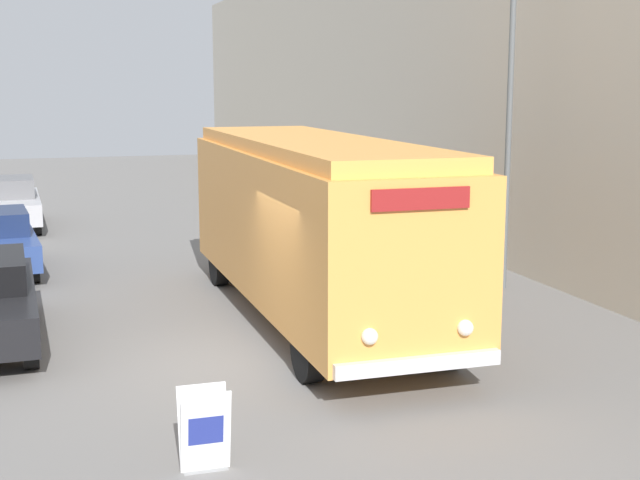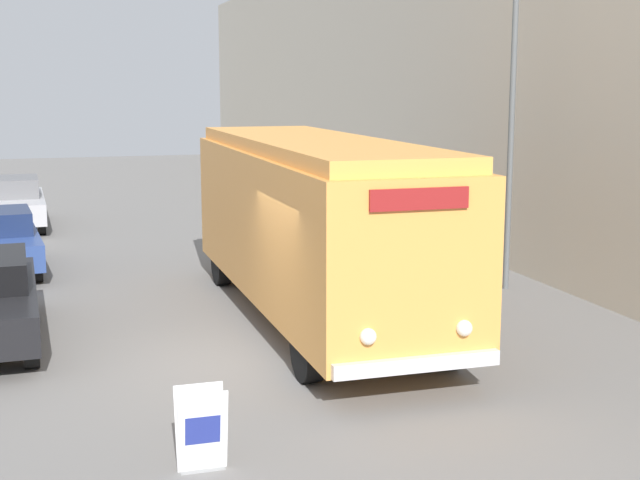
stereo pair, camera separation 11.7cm
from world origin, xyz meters
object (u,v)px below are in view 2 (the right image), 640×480
at_px(sign_board, 201,430).
at_px(parked_car_far, 10,202).
at_px(vintage_bus, 314,219).
at_px(streetlamp, 514,64).

relative_size(sign_board, parked_car_far, 0.21).
xyz_separation_m(vintage_bus, sign_board, (-3.03, -5.76, -1.38)).
height_order(sign_board, streetlamp, streetlamp).
distance_m(streetlamp, parked_car_far, 15.66).
bearing_deg(sign_board, parked_car_far, 98.05).
bearing_deg(parked_car_far, streetlamp, -49.81).
distance_m(vintage_bus, streetlamp, 5.42).
height_order(streetlamp, parked_car_far, streetlamp).
bearing_deg(vintage_bus, streetlamp, 14.30).
distance_m(sign_board, streetlamp, 11.04).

